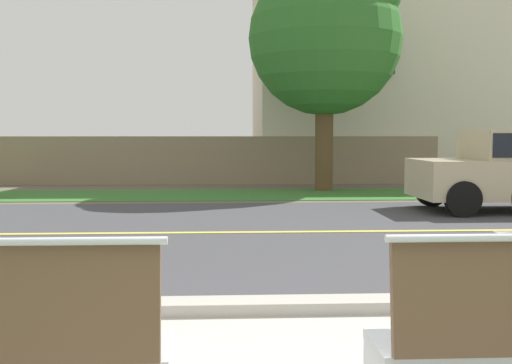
% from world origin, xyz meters
% --- Properties ---
extents(ground_plane, '(140.00, 140.00, 0.00)m').
position_xyz_m(ground_plane, '(0.00, 8.00, 0.00)').
color(ground_plane, '#665B4C').
extents(curb_edge, '(44.00, 0.30, 0.11)m').
position_xyz_m(curb_edge, '(0.00, 2.35, 0.06)').
color(curb_edge, '#ADA89E').
rests_on(curb_edge, ground_plane).
extents(street_asphalt, '(52.00, 8.00, 0.01)m').
position_xyz_m(street_asphalt, '(0.00, 6.50, 0.00)').
color(street_asphalt, '#424247').
rests_on(street_asphalt, ground_plane).
extents(road_centre_line, '(48.00, 0.14, 0.01)m').
position_xyz_m(road_centre_line, '(0.00, 6.50, 0.01)').
color(road_centre_line, '#E0CC4C').
rests_on(road_centre_line, ground_plane).
extents(far_verge_grass, '(48.00, 2.80, 0.02)m').
position_xyz_m(far_verge_grass, '(0.00, 12.27, 0.01)').
color(far_verge_grass, '#38702D').
rests_on(far_verge_grass, ground_plane).
extents(shade_tree_left, '(3.88, 3.88, 6.40)m').
position_xyz_m(shade_tree_left, '(2.44, 13.19, 4.15)').
color(shade_tree_left, brown).
rests_on(shade_tree_left, ground_plane).
extents(garden_wall, '(13.00, 0.36, 1.40)m').
position_xyz_m(garden_wall, '(-0.45, 15.64, 0.70)').
color(garden_wall, gray).
rests_on(garden_wall, ground_plane).
extents(house_across_street, '(13.12, 6.91, 7.65)m').
position_xyz_m(house_across_street, '(6.94, 18.84, 3.87)').
color(house_across_street, beige).
rests_on(house_across_street, ground_plane).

